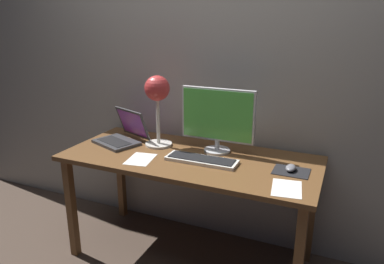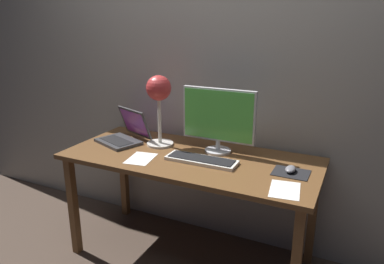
# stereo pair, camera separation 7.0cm
# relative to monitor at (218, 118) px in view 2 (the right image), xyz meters

# --- Properties ---
(ground_plane) EXTENTS (4.80, 4.80, 0.00)m
(ground_plane) POSITION_rel_monitor_xyz_m (-0.13, -0.15, -0.97)
(ground_plane) COLOR #47382D
(ground_plane) RESTS_ON ground
(back_wall) EXTENTS (4.80, 0.06, 2.60)m
(back_wall) POSITION_rel_monitor_xyz_m (-0.13, 0.25, 0.33)
(back_wall) COLOR #9E998E
(back_wall) RESTS_ON ground
(desk) EXTENTS (1.60, 0.70, 0.74)m
(desk) POSITION_rel_monitor_xyz_m (-0.13, -0.15, -0.31)
(desk) COLOR brown
(desk) RESTS_ON ground
(monitor) EXTENTS (0.48, 0.17, 0.42)m
(monitor) POSITION_rel_monitor_xyz_m (0.00, 0.00, 0.00)
(monitor) COLOR silver
(monitor) RESTS_ON desk
(keyboard_main) EXTENTS (0.44, 0.14, 0.03)m
(keyboard_main) POSITION_rel_monitor_xyz_m (-0.03, -0.20, -0.22)
(keyboard_main) COLOR silver
(keyboard_main) RESTS_ON desk
(laptop) EXTENTS (0.38, 0.38, 0.22)m
(laptop) POSITION_rel_monitor_xyz_m (-0.67, -0.07, -0.17)
(laptop) COLOR #38383A
(laptop) RESTS_ON desk
(desk_lamp) EXTENTS (0.18, 0.18, 0.48)m
(desk_lamp) POSITION_rel_monitor_xyz_m (-0.41, -0.04, 0.12)
(desk_lamp) COLOR beige
(desk_lamp) RESTS_ON desk
(mousepad) EXTENTS (0.20, 0.16, 0.00)m
(mousepad) POSITION_rel_monitor_xyz_m (0.50, -0.14, -0.23)
(mousepad) COLOR black
(mousepad) RESTS_ON desk
(mouse) EXTENTS (0.06, 0.10, 0.03)m
(mouse) POSITION_rel_monitor_xyz_m (0.49, -0.13, -0.21)
(mouse) COLOR slate
(mouse) RESTS_ON mousepad
(paper_sheet_near_mouse) EXTENTS (0.18, 0.23, 0.00)m
(paper_sheet_near_mouse) POSITION_rel_monitor_xyz_m (0.51, -0.36, -0.23)
(paper_sheet_near_mouse) COLOR white
(paper_sheet_near_mouse) RESTS_ON desk
(paper_sheet_by_keyboard) EXTENTS (0.18, 0.23, 0.00)m
(paper_sheet_by_keyboard) POSITION_rel_monitor_xyz_m (-0.38, -0.32, -0.23)
(paper_sheet_by_keyboard) COLOR white
(paper_sheet_by_keyboard) RESTS_ON desk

